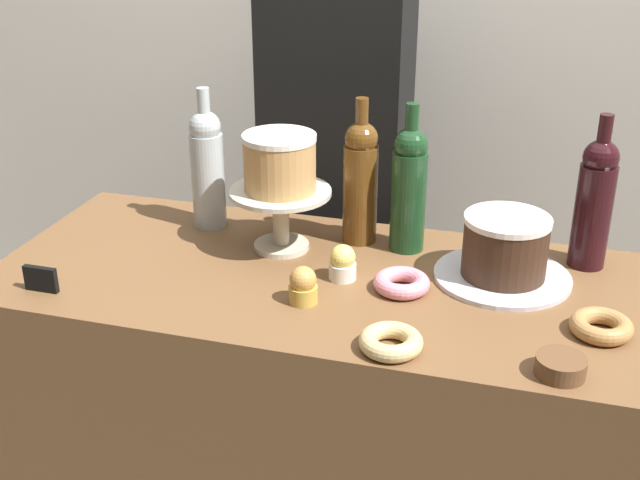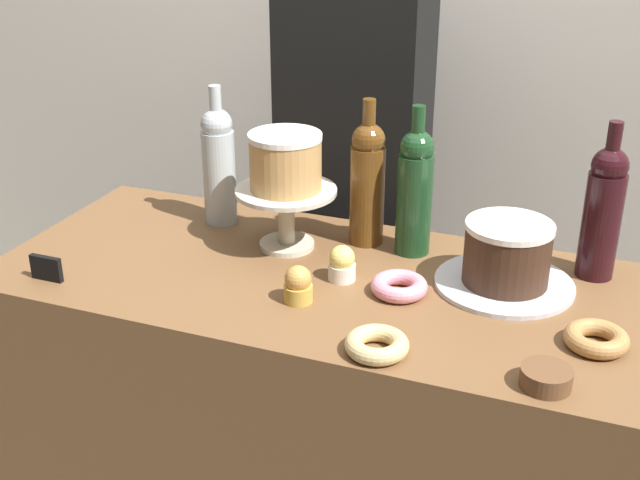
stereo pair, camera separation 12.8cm
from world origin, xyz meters
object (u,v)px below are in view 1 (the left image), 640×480
(white_layer_cake, at_px, (280,163))
(chocolate_round_cake, at_px, (505,246))
(donut_glazed, at_px, (391,342))
(barista_figure, at_px, (336,205))
(wine_bottle_green, at_px, (409,187))
(wine_bottle_dark_red, at_px, (594,201))
(donut_pink, at_px, (402,283))
(cake_stand_pedestal, at_px, (281,209))
(cupcake_caramel, at_px, (301,286))
(cookie_stack, at_px, (561,366))
(wine_bottle_clear, at_px, (207,167))
(wine_bottle_amber, at_px, (360,180))
(price_sign_chalkboard, at_px, (41,279))
(donut_maple, at_px, (601,326))
(cupcake_lemon, at_px, (342,263))

(white_layer_cake, xyz_separation_m, chocolate_round_cake, (0.48, -0.01, -0.12))
(donut_glazed, bearing_deg, barista_figure, 111.87)
(wine_bottle_green, height_order, wine_bottle_dark_red, same)
(chocolate_round_cake, xyz_separation_m, donut_pink, (-0.19, -0.11, -0.06))
(cake_stand_pedestal, distance_m, cupcake_caramel, 0.25)
(cake_stand_pedestal, height_order, cookie_stack, cake_stand_pedestal)
(chocolate_round_cake, height_order, cupcake_caramel, chocolate_round_cake)
(wine_bottle_clear, bearing_deg, cookie_stack, -27.45)
(wine_bottle_amber, height_order, wine_bottle_clear, same)
(cake_stand_pedestal, height_order, donut_glazed, cake_stand_pedestal)
(wine_bottle_clear, relative_size, donut_pink, 2.91)
(wine_bottle_amber, bearing_deg, price_sign_chalkboard, -142.98)
(cookie_stack, distance_m, barista_figure, 0.96)
(donut_maple, height_order, price_sign_chalkboard, price_sign_chalkboard)
(cupcake_lemon, bearing_deg, price_sign_chalkboard, -158.84)
(wine_bottle_dark_red, bearing_deg, cookie_stack, -95.55)
(donut_maple, xyz_separation_m, donut_pink, (-0.37, 0.06, 0.00))
(donut_glazed, bearing_deg, wine_bottle_dark_red, 53.59)
(chocolate_round_cake, bearing_deg, cupcake_caramel, -150.55)
(donut_glazed, distance_m, cookie_stack, 0.28)
(white_layer_cake, relative_size, donut_pink, 1.39)
(cupcake_caramel, xyz_separation_m, cookie_stack, (0.48, -0.12, -0.02))
(chocolate_round_cake, xyz_separation_m, donut_maple, (0.19, -0.17, -0.06))
(wine_bottle_green, bearing_deg, chocolate_round_cake, -22.99)
(cake_stand_pedestal, relative_size, barista_figure, 0.14)
(wine_bottle_amber, relative_size, cupcake_caramel, 4.38)
(wine_bottle_amber, xyz_separation_m, donut_glazed, (0.16, -0.43, -0.13))
(wine_bottle_green, height_order, cookie_stack, wine_bottle_green)
(wine_bottle_dark_red, xyz_separation_m, donut_maple, (0.02, -0.29, -0.13))
(cupcake_caramel, relative_size, donut_pink, 0.66)
(donut_maple, bearing_deg, donut_glazed, -155.98)
(cake_stand_pedestal, relative_size, cupcake_caramel, 2.96)
(wine_bottle_amber, distance_m, price_sign_chalkboard, 0.69)
(chocolate_round_cake, xyz_separation_m, cupcake_caramel, (-0.36, -0.21, -0.04))
(cupcake_lemon, height_order, price_sign_chalkboard, cupcake_lemon)
(cake_stand_pedestal, bearing_deg, wine_bottle_green, 16.32)
(wine_bottle_green, height_order, donut_pink, wine_bottle_green)
(donut_maple, bearing_deg, cupcake_caramel, -176.37)
(cake_stand_pedestal, bearing_deg, cupcake_caramel, -62.52)
(cupcake_lemon, distance_m, donut_maple, 0.51)
(price_sign_chalkboard, bearing_deg, cupcake_caramel, 11.31)
(wine_bottle_green, relative_size, cupcake_lemon, 4.38)
(wine_bottle_green, xyz_separation_m, cupcake_caramel, (-0.15, -0.30, -0.11))
(cupcake_caramel, bearing_deg, donut_glazed, -31.16)
(white_layer_cake, bearing_deg, donut_maple, -15.53)
(white_layer_cake, relative_size, price_sign_chalkboard, 2.23)
(donut_glazed, bearing_deg, cookie_stack, 0.44)
(cupcake_caramel, bearing_deg, donut_maple, 3.63)
(cake_stand_pedestal, bearing_deg, donut_pink, -22.43)
(cake_stand_pedestal, bearing_deg, donut_maple, -15.53)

